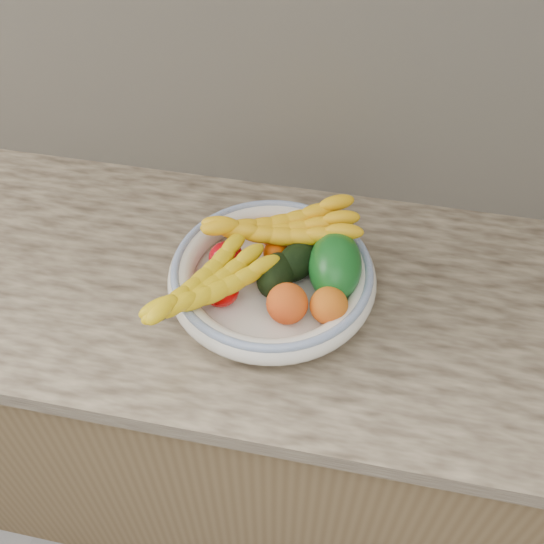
{
  "coord_description": "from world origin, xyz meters",
  "views": [
    {
      "loc": [
        0.15,
        0.92,
        1.79
      ],
      "look_at": [
        0.0,
        1.66,
        0.96
      ],
      "focal_mm": 40.0,
      "sensor_mm": 36.0,
      "label": 1
    }
  ],
  "objects": [
    {
      "name": "clementine_extra",
      "position": [
        -0.02,
        1.77,
        0.95
      ],
      "size": [
        0.06,
        0.06,
        0.05
      ],
      "primitive_type": "ellipsoid",
      "color": "#F26005",
      "rests_on": "fruit_bowl"
    },
    {
      "name": "avocado_center",
      "position": [
        0.01,
        1.65,
        0.96
      ],
      "size": [
        0.08,
        0.1,
        0.07
      ],
      "primitive_type": "ellipsoid",
      "rotation": [
        0.0,
        0.0,
        -0.07
      ],
      "color": "black",
      "rests_on": "fruit_bowl"
    },
    {
      "name": "fruit_bowl",
      "position": [
        0.0,
        1.66,
        0.95
      ],
      "size": [
        0.39,
        0.39,
        0.08
      ],
      "color": "white",
      "rests_on": "kitchen_counter"
    },
    {
      "name": "green_mango",
      "position": [
        0.11,
        1.68,
        0.98
      ],
      "size": [
        0.15,
        0.17,
        0.13
      ],
      "primitive_type": "ellipsoid",
      "rotation": [
        0.0,
        0.31,
        0.14
      ],
      "color": "#0F5218",
      "rests_on": "fruit_bowl"
    },
    {
      "name": "tomato_left",
      "position": [
        -0.09,
        1.68,
        0.96
      ],
      "size": [
        0.07,
        0.07,
        0.06
      ],
      "primitive_type": "ellipsoid",
      "rotation": [
        0.0,
        0.0,
        0.07
      ],
      "color": "#AF060F",
      "rests_on": "fruit_bowl"
    },
    {
      "name": "peach_front",
      "position": [
        0.04,
        1.59,
        0.97
      ],
      "size": [
        0.09,
        0.09,
        0.07
      ],
      "primitive_type": "ellipsoid",
      "rotation": [
        0.0,
        0.0,
        -0.29
      ],
      "color": "orange",
      "rests_on": "fruit_bowl"
    },
    {
      "name": "banana_bunch_back",
      "position": [
        0.0,
        1.74,
        0.99
      ],
      "size": [
        0.34,
        0.21,
        0.09
      ],
      "primitive_type": null,
      "rotation": [
        0.0,
        0.0,
        0.3
      ],
      "color": "yellow",
      "rests_on": "fruit_bowl"
    },
    {
      "name": "banana_bunch_front",
      "position": [
        -0.1,
        1.58,
        0.98
      ],
      "size": [
        0.25,
        0.3,
        0.08
      ],
      "primitive_type": null,
      "rotation": [
        0.0,
        0.0,
        0.99
      ],
      "color": "yellow",
      "rests_on": "fruit_bowl"
    },
    {
      "name": "tomato_near_left",
      "position": [
        -0.08,
        1.6,
        0.96
      ],
      "size": [
        0.08,
        0.08,
        0.06
      ],
      "primitive_type": "ellipsoid",
      "rotation": [
        0.0,
        0.0,
        -0.27
      ],
      "color": "#BE0202",
      "rests_on": "fruit_bowl"
    },
    {
      "name": "clementine_back_left",
      "position": [
        -0.03,
        1.77,
        0.95
      ],
      "size": [
        0.05,
        0.05,
        0.05
      ],
      "primitive_type": "ellipsoid",
      "rotation": [
        0.0,
        0.0,
        -0.08
      ],
      "color": "#FF5705",
      "rests_on": "fruit_bowl"
    },
    {
      "name": "clementine_back_right",
      "position": [
        0.05,
        1.78,
        0.95
      ],
      "size": [
        0.05,
        0.05,
        0.04
      ],
      "primitive_type": "ellipsoid",
      "rotation": [
        0.0,
        0.0,
        -0.17
      ],
      "color": "#FD5005",
      "rests_on": "fruit_bowl"
    },
    {
      "name": "clementine_back_mid",
      "position": [
        -0.0,
        1.72,
        0.95
      ],
      "size": [
        0.05,
        0.05,
        0.05
      ],
      "primitive_type": "ellipsoid",
      "rotation": [
        0.0,
        0.0,
        0.1
      ],
      "color": "#F05C05",
      "rests_on": "fruit_bowl"
    },
    {
      "name": "avocado_right",
      "position": [
        0.04,
        1.69,
        0.96
      ],
      "size": [
        0.1,
        0.12,
        0.07
      ],
      "primitive_type": "ellipsoid",
      "rotation": [
        0.0,
        0.0,
        -0.48
      ],
      "color": "black",
      "rests_on": "fruit_bowl"
    },
    {
      "name": "peach_right",
      "position": [
        0.11,
        1.6,
        0.97
      ],
      "size": [
        0.08,
        0.08,
        0.07
      ],
      "primitive_type": "ellipsoid",
      "rotation": [
        0.0,
        0.0,
        -0.2
      ],
      "color": "orange",
      "rests_on": "fruit_bowl"
    },
    {
      "name": "kitchen_counter",
      "position": [
        0.0,
        1.69,
        0.46
      ],
      "size": [
        2.44,
        0.66,
        1.4
      ],
      "color": "brown",
      "rests_on": "ground"
    }
  ]
}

